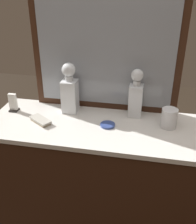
{
  "coord_description": "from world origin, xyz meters",
  "views": [
    {
      "loc": [
        0.25,
        -1.25,
        1.69
      ],
      "look_at": [
        0.0,
        0.0,
        1.01
      ],
      "focal_mm": 43.45,
      "sensor_mm": 36.0,
      "label": 1
    }
  ],
  "objects_px": {
    "crystal_tumbler_far_right": "(169,119)",
    "porcelain_dish": "(108,125)",
    "napkin_holder": "(13,104)",
    "crystal_decanter_far_left": "(70,93)",
    "silver_brush_front": "(40,120)",
    "crystal_decanter_right": "(136,98)"
  },
  "relations": [
    {
      "from": "crystal_tumbler_far_right",
      "to": "silver_brush_front",
      "type": "distance_m",
      "value": 0.7
    },
    {
      "from": "crystal_decanter_right",
      "to": "napkin_holder",
      "type": "distance_m",
      "value": 0.72
    },
    {
      "from": "silver_brush_front",
      "to": "napkin_holder",
      "type": "relative_size",
      "value": 1.31
    },
    {
      "from": "crystal_tumbler_far_right",
      "to": "crystal_decanter_far_left",
      "type": "bearing_deg",
      "value": 172.76
    },
    {
      "from": "crystal_tumbler_far_right",
      "to": "porcelain_dish",
      "type": "relative_size",
      "value": 1.31
    },
    {
      "from": "crystal_tumbler_far_right",
      "to": "porcelain_dish",
      "type": "xyz_separation_m",
      "value": [
        -0.32,
        -0.06,
        -0.04
      ]
    },
    {
      "from": "porcelain_dish",
      "to": "napkin_holder",
      "type": "height_order",
      "value": "napkin_holder"
    },
    {
      "from": "crystal_tumbler_far_right",
      "to": "porcelain_dish",
      "type": "bearing_deg",
      "value": -170.2
    },
    {
      "from": "crystal_decanter_right",
      "to": "crystal_decanter_far_left",
      "type": "bearing_deg",
      "value": -176.59
    },
    {
      "from": "crystal_tumbler_far_right",
      "to": "porcelain_dish",
      "type": "height_order",
      "value": "crystal_tumbler_far_right"
    },
    {
      "from": "silver_brush_front",
      "to": "crystal_decanter_far_left",
      "type": "bearing_deg",
      "value": 52.18
    },
    {
      "from": "silver_brush_front",
      "to": "napkin_holder",
      "type": "distance_m",
      "value": 0.24
    },
    {
      "from": "crystal_decanter_right",
      "to": "porcelain_dish",
      "type": "distance_m",
      "value": 0.23
    },
    {
      "from": "crystal_decanter_right",
      "to": "crystal_tumbler_far_right",
      "type": "height_order",
      "value": "crystal_decanter_right"
    },
    {
      "from": "crystal_decanter_far_left",
      "to": "porcelain_dish",
      "type": "distance_m",
      "value": 0.3
    },
    {
      "from": "crystal_tumbler_far_right",
      "to": "napkin_holder",
      "type": "bearing_deg",
      "value": 179.2
    },
    {
      "from": "crystal_decanter_far_left",
      "to": "porcelain_dish",
      "type": "height_order",
      "value": "crystal_decanter_far_left"
    },
    {
      "from": "napkin_holder",
      "to": "crystal_decanter_far_left",
      "type": "bearing_deg",
      "value": 10.03
    },
    {
      "from": "napkin_holder",
      "to": "porcelain_dish",
      "type": "bearing_deg",
      "value": -6.7
    },
    {
      "from": "silver_brush_front",
      "to": "porcelain_dish",
      "type": "xyz_separation_m",
      "value": [
        0.37,
        0.04,
        -0.01
      ]
    },
    {
      "from": "crystal_decanter_far_left",
      "to": "silver_brush_front",
      "type": "bearing_deg",
      "value": -127.82
    },
    {
      "from": "porcelain_dish",
      "to": "crystal_decanter_right",
      "type": "bearing_deg",
      "value": 48.28
    }
  ]
}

